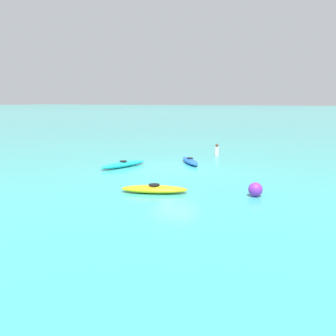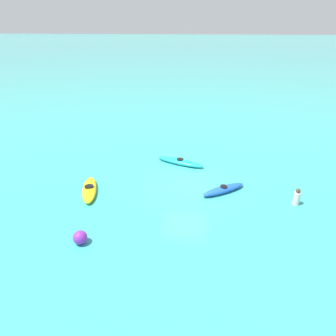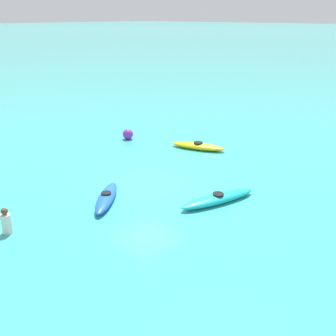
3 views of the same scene
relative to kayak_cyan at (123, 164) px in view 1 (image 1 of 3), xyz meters
name	(u,v)px [view 1 (image 1 of 3)]	position (x,y,z in m)	size (l,w,h in m)	color
ground_plane	(176,169)	(-0.67, 3.04, -0.16)	(600.00, 600.00, 0.00)	#38ADA8
kayak_cyan	(123,164)	(0.00, 0.00, 0.00)	(3.20, 1.65, 0.37)	#19B7C6
kayak_yellow	(154,189)	(4.34, 4.22, 0.00)	(1.61, 2.88, 0.37)	yellow
kayak_blue	(190,161)	(-2.67, 3.15, 0.00)	(2.45, 2.06, 0.37)	blue
buoy_purple	(255,189)	(3.11, 8.19, 0.13)	(0.57, 0.57, 0.57)	purple
person_near_shore	(217,151)	(-6.18, 3.82, 0.22)	(0.43, 0.43, 0.88)	silver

